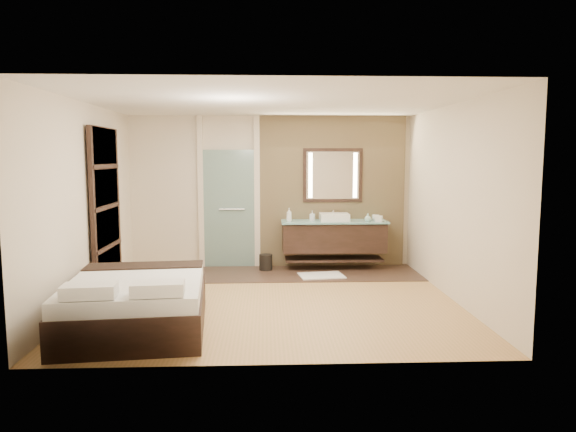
{
  "coord_description": "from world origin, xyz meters",
  "views": [
    {
      "loc": [
        -0.08,
        -6.95,
        1.97
      ],
      "look_at": [
        0.24,
        0.6,
        1.1
      ],
      "focal_mm": 32.0,
      "sensor_mm": 36.0,
      "label": 1
    }
  ],
  "objects_px": {
    "mirror_unit": "(333,175)",
    "bed": "(137,304)",
    "vanity": "(334,237)",
    "waste_bin": "(266,263)"
  },
  "relations": [
    {
      "from": "vanity",
      "to": "mirror_unit",
      "type": "relative_size",
      "value": 1.75
    },
    {
      "from": "mirror_unit",
      "to": "waste_bin",
      "type": "relative_size",
      "value": 3.71
    },
    {
      "from": "vanity",
      "to": "bed",
      "type": "xyz_separation_m",
      "value": [
        -2.68,
        -3.08,
        -0.28
      ]
    },
    {
      "from": "vanity",
      "to": "waste_bin",
      "type": "xyz_separation_m",
      "value": [
        -1.2,
        -0.07,
        -0.44
      ]
    },
    {
      "from": "vanity",
      "to": "waste_bin",
      "type": "height_order",
      "value": "vanity"
    },
    {
      "from": "mirror_unit",
      "to": "waste_bin",
      "type": "distance_m",
      "value": 1.95
    },
    {
      "from": "mirror_unit",
      "to": "bed",
      "type": "bearing_deg",
      "value": -128.94
    },
    {
      "from": "bed",
      "to": "waste_bin",
      "type": "height_order",
      "value": "bed"
    },
    {
      "from": "bed",
      "to": "vanity",
      "type": "bearing_deg",
      "value": 43.48
    },
    {
      "from": "mirror_unit",
      "to": "bed",
      "type": "xyz_separation_m",
      "value": [
        -2.68,
        -3.31,
        -1.35
      ]
    }
  ]
}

